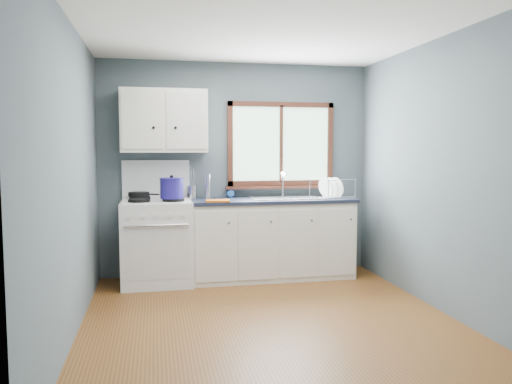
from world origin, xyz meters
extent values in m
cube|color=brown|center=(0.00, 0.00, -0.01)|extent=(3.20, 3.60, 0.02)
cube|color=white|center=(0.00, 0.00, 2.51)|extent=(3.20, 3.60, 0.02)
cube|color=#535F64|center=(0.00, 1.81, 1.25)|extent=(3.20, 0.02, 2.50)
cube|color=#535F64|center=(0.00, -1.81, 1.25)|extent=(3.20, 0.02, 2.50)
cube|color=#535F64|center=(-1.61, 0.00, 1.25)|extent=(0.02, 3.60, 2.50)
cube|color=#535F64|center=(1.61, 0.00, 1.25)|extent=(0.02, 3.60, 2.50)
cube|color=white|center=(-0.95, 1.47, 0.46)|extent=(0.76, 0.65, 0.92)
cube|color=white|center=(-0.95, 1.77, 1.14)|extent=(0.76, 0.05, 0.44)
cube|color=silver|center=(-0.95, 1.47, 0.93)|extent=(0.72, 0.59, 0.01)
cylinder|color=black|center=(-1.13, 1.32, 0.95)|extent=(0.23, 0.23, 0.03)
cylinder|color=black|center=(-0.77, 1.32, 0.95)|extent=(0.23, 0.23, 0.03)
cylinder|color=black|center=(-1.13, 1.61, 0.95)|extent=(0.23, 0.23, 0.03)
cylinder|color=black|center=(-0.77, 1.61, 0.95)|extent=(0.23, 0.23, 0.03)
cylinder|color=silver|center=(-0.95, 1.12, 0.70)|extent=(0.66, 0.02, 0.02)
cube|color=silver|center=(-0.95, 1.14, 0.40)|extent=(0.66, 0.01, 0.55)
cube|color=white|center=(0.36, 1.49, 0.44)|extent=(1.85, 0.60, 0.88)
cube|color=black|center=(0.36, 1.51, 0.04)|extent=(1.85, 0.54, 0.08)
cube|color=black|center=(0.36, 1.49, 0.90)|extent=(1.89, 0.64, 0.04)
cube|color=silver|center=(0.54, 1.49, 0.92)|extent=(0.84, 0.46, 0.01)
cube|color=silver|center=(0.34, 1.49, 0.85)|extent=(0.36, 0.40, 0.14)
cube|color=silver|center=(0.74, 1.49, 0.85)|extent=(0.36, 0.40, 0.14)
cylinder|color=silver|center=(0.54, 1.69, 1.06)|extent=(0.02, 0.02, 0.28)
cylinder|color=silver|center=(0.54, 1.62, 1.19)|extent=(0.02, 0.16, 0.02)
sphere|color=silver|center=(0.54, 1.69, 1.20)|extent=(0.04, 0.04, 0.04)
cube|color=#9EC6A8|center=(0.54, 1.79, 1.55)|extent=(1.22, 0.01, 0.92)
cube|color=#492418|center=(0.54, 1.77, 2.02)|extent=(1.30, 0.05, 0.06)
cube|color=#492418|center=(0.54, 1.77, 1.08)|extent=(1.30, 0.05, 0.06)
cube|color=#492418|center=(-0.08, 1.77, 1.55)|extent=(0.06, 0.05, 1.00)
cube|color=#492418|center=(1.16, 1.77, 1.55)|extent=(0.06, 0.05, 1.00)
cube|color=#492418|center=(0.54, 1.77, 1.55)|extent=(0.03, 0.05, 0.92)
cube|color=#492418|center=(0.54, 1.74, 1.03)|extent=(1.36, 0.10, 0.03)
cube|color=white|center=(-0.85, 1.63, 1.80)|extent=(0.95, 0.32, 0.70)
cube|color=white|center=(-1.09, 1.46, 1.80)|extent=(0.44, 0.01, 0.62)
cube|color=white|center=(-0.61, 1.46, 1.80)|extent=(0.44, 0.01, 0.62)
sphere|color=black|center=(-0.97, 1.45, 1.72)|extent=(0.03, 0.03, 0.03)
sphere|color=black|center=(-0.73, 1.45, 1.72)|extent=(0.03, 0.03, 0.03)
cylinder|color=black|center=(-1.14, 1.63, 0.98)|extent=(0.28, 0.28, 0.05)
cube|color=black|center=(-0.98, 1.59, 0.98)|extent=(0.13, 0.05, 0.01)
cylinder|color=navy|center=(-0.79, 1.33, 1.06)|extent=(0.32, 0.32, 0.21)
cylinder|color=navy|center=(-0.79, 1.33, 1.17)|extent=(0.33, 0.33, 0.01)
sphere|color=black|center=(-0.79, 1.33, 1.19)|extent=(0.05, 0.05, 0.04)
cylinder|color=silver|center=(-0.55, 1.66, 0.99)|extent=(0.15, 0.15, 0.15)
cylinder|color=silver|center=(-0.53, 1.67, 1.15)|extent=(0.01, 0.01, 0.22)
cylinder|color=silver|center=(-0.56, 1.68, 1.17)|extent=(0.01, 0.01, 0.26)
cylinder|color=silver|center=(-0.56, 1.64, 1.14)|extent=(0.01, 0.01, 0.20)
cylinder|color=silver|center=(-0.37, 1.65, 1.06)|extent=(0.07, 0.07, 0.29)
imported|color=#2357A8|center=(-0.09, 1.69, 1.04)|extent=(0.09, 0.09, 0.23)
cube|color=#D45E0F|center=(-0.30, 1.27, 0.93)|extent=(0.28, 0.22, 0.02)
cube|color=silver|center=(1.10, 1.51, 0.93)|extent=(0.55, 0.49, 0.02)
cylinder|color=silver|center=(0.96, 1.28, 1.03)|extent=(0.01, 0.01, 0.21)
cylinder|color=silver|center=(1.36, 1.45, 1.03)|extent=(0.01, 0.01, 0.21)
cylinder|color=silver|center=(0.84, 1.58, 1.03)|extent=(0.01, 0.01, 0.21)
cylinder|color=silver|center=(1.23, 1.75, 1.03)|extent=(0.01, 0.01, 0.21)
cylinder|color=silver|center=(1.16, 1.37, 1.13)|extent=(0.40, 0.18, 0.01)
cylinder|color=silver|center=(1.04, 1.66, 1.13)|extent=(0.40, 0.18, 0.01)
cylinder|color=white|center=(1.00, 1.47, 1.04)|extent=(0.15, 0.24, 0.23)
cylinder|color=white|center=(1.08, 1.51, 1.04)|extent=(0.15, 0.24, 0.23)
cylinder|color=white|center=(1.16, 1.54, 1.04)|extent=(0.15, 0.24, 0.23)
camera|label=1|loc=(-0.96, -4.08, 1.48)|focal=35.00mm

